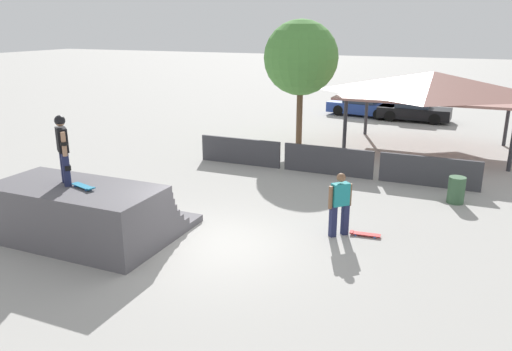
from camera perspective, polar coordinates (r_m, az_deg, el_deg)
name	(u,v)px	position (r m, az deg, el deg)	size (l,w,h in m)	color
ground_plane	(215,246)	(12.91, -4.67, -7.98)	(160.00, 160.00, 0.00)	#A3A09B
quarter_pipe_ramp	(85,214)	(13.78, -18.94, -4.16)	(4.44, 3.55, 1.52)	#565459
skater_on_deck	(63,145)	(13.35, -21.23, 3.25)	(0.69, 0.60, 1.77)	#1E2347
skateboard_on_deck	(84,186)	(13.07, -19.09, -1.17)	(0.82, 0.42, 0.09)	blue
bystander_walking	(340,201)	(13.29, 9.57, -2.93)	(0.56, 0.58, 1.74)	#1E2347
skateboard_on_ground	(364,234)	(13.71, 12.24, -6.54)	(0.83, 0.27, 0.09)	blue
barrier_fence	(328,161)	(18.86, 8.21, 1.70)	(10.66, 0.12, 1.05)	#3D3D42
pavilion_shelter	(433,84)	(23.22, 19.57, 9.78)	(7.58, 5.35, 3.48)	#2D2D33
tree_beside_pavilion	(301,58)	(23.11, 5.15, 13.24)	(3.37, 3.37, 5.66)	brown
trash_bin	(456,190)	(16.90, 21.92, -1.55)	(0.52, 0.52, 0.85)	#385B3D
parked_car_blue	(363,106)	(31.56, 12.09, 7.77)	(4.44, 2.37, 1.27)	navy
parked_car_black	(414,111)	(30.60, 17.60, 7.08)	(4.08, 1.81, 1.27)	black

